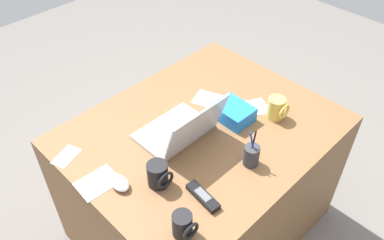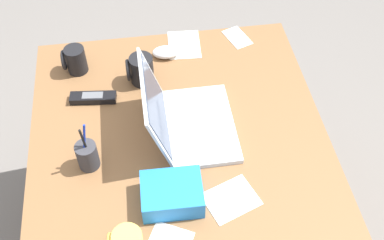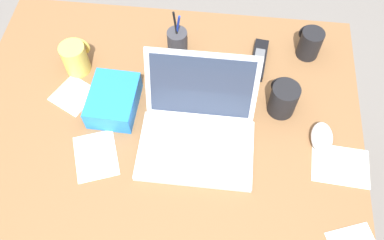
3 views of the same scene
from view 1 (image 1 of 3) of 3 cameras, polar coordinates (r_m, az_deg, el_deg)
The scene contains 14 objects.
ground_plane at distance 2.36m, azimuth 1.20°, elevation -14.42°, with size 6.00×6.00×0.00m, color slate.
desk at distance 2.06m, azimuth 1.34°, elevation -8.73°, with size 1.18×0.95×0.73m, color brown.
laptop at distance 1.72m, azimuth -1.60°, elevation -1.39°, with size 0.32×0.29×0.23m.
computer_mouse at distance 1.58m, azimuth -10.48°, elevation -8.75°, with size 0.06×0.10×0.04m, color white.
coffee_mug_white at distance 1.40m, azimuth -1.28°, elevation -14.87°, with size 0.07×0.08×0.10m.
coffee_mug_tall at distance 1.86m, azimuth 12.04°, elevation 1.65°, with size 0.08×0.09×0.10m.
coffee_mug_spare at distance 1.54m, azimuth -4.85°, elevation -7.84°, with size 0.08×0.09×0.11m.
cordless_phone at distance 1.52m, azimuth 1.57°, elevation -10.91°, with size 0.06×0.16×0.03m.
pen_holder at distance 1.63m, azimuth 8.53°, elevation -5.03°, with size 0.06×0.06×0.18m.
snack_bag at distance 1.83m, azimuth 5.92°, elevation 1.08°, with size 0.14×0.17×0.07m, color blue.
paper_note_near_laptop at distance 1.62m, azimuth -13.38°, elevation -8.71°, with size 0.16×0.12×0.00m, color white.
paper_note_left at distance 1.93m, azimuth 9.10°, elevation 1.82°, with size 0.12×0.11×0.00m, color white.
paper_note_right at distance 1.75m, azimuth -17.58°, elevation -5.00°, with size 0.12×0.07×0.00m, color white.
paper_note_front at distance 1.95m, azimuth 2.49°, elevation 2.91°, with size 0.12×0.15×0.00m, color white.
Camera 1 is at (0.96, 0.89, 1.96)m, focal length 37.19 mm.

